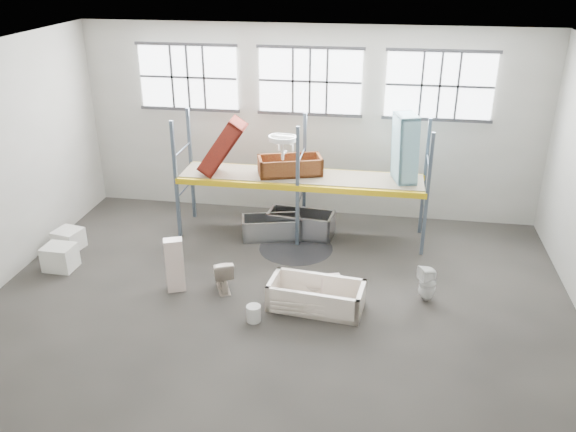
% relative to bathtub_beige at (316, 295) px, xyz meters
% --- Properties ---
extents(floor, '(12.00, 10.00, 0.10)m').
position_rel_bathtub_beige_xyz_m(floor, '(-0.79, -0.20, -0.33)').
color(floor, '#4C4741').
rests_on(floor, ground).
extents(ceiling, '(12.00, 10.00, 0.10)m').
position_rel_bathtub_beige_xyz_m(ceiling, '(-0.79, -0.20, 4.77)').
color(ceiling, silver).
rests_on(ceiling, ground).
extents(wall_back, '(12.00, 0.10, 5.00)m').
position_rel_bathtub_beige_xyz_m(wall_back, '(-0.79, 4.85, 2.22)').
color(wall_back, '#ADABA0').
rests_on(wall_back, ground).
extents(wall_front, '(12.00, 0.10, 5.00)m').
position_rel_bathtub_beige_xyz_m(wall_front, '(-0.79, -5.25, 2.22)').
color(wall_front, '#BBBAAE').
rests_on(wall_front, ground).
extents(window_left, '(2.60, 0.04, 1.60)m').
position_rel_bathtub_beige_xyz_m(window_left, '(-3.99, 4.74, 3.32)').
color(window_left, white).
rests_on(window_left, wall_back).
extents(window_mid, '(2.60, 0.04, 1.60)m').
position_rel_bathtub_beige_xyz_m(window_mid, '(-0.79, 4.74, 3.32)').
color(window_mid, white).
rests_on(window_mid, wall_back).
extents(window_right, '(2.60, 0.04, 1.60)m').
position_rel_bathtub_beige_xyz_m(window_right, '(2.41, 4.74, 3.32)').
color(window_right, white).
rests_on(window_right, wall_back).
extents(rack_upright_la, '(0.08, 0.08, 3.00)m').
position_rel_bathtub_beige_xyz_m(rack_upright_la, '(-3.79, 2.70, 1.22)').
color(rack_upright_la, slate).
rests_on(rack_upright_la, floor).
extents(rack_upright_lb, '(0.08, 0.08, 3.00)m').
position_rel_bathtub_beige_xyz_m(rack_upright_lb, '(-3.79, 3.90, 1.22)').
color(rack_upright_lb, slate).
rests_on(rack_upright_lb, floor).
extents(rack_upright_ma, '(0.08, 0.08, 3.00)m').
position_rel_bathtub_beige_xyz_m(rack_upright_ma, '(-0.79, 2.70, 1.22)').
color(rack_upright_ma, slate).
rests_on(rack_upright_ma, floor).
extents(rack_upright_mb, '(0.08, 0.08, 3.00)m').
position_rel_bathtub_beige_xyz_m(rack_upright_mb, '(-0.79, 3.90, 1.22)').
color(rack_upright_mb, slate).
rests_on(rack_upright_mb, floor).
extents(rack_upright_ra, '(0.08, 0.08, 3.00)m').
position_rel_bathtub_beige_xyz_m(rack_upright_ra, '(2.21, 2.70, 1.22)').
color(rack_upright_ra, slate).
rests_on(rack_upright_ra, floor).
extents(rack_upright_rb, '(0.08, 0.08, 3.00)m').
position_rel_bathtub_beige_xyz_m(rack_upright_rb, '(2.21, 3.90, 1.22)').
color(rack_upright_rb, slate).
rests_on(rack_upright_rb, floor).
extents(rack_beam_front, '(6.00, 0.10, 0.14)m').
position_rel_bathtub_beige_xyz_m(rack_beam_front, '(-0.79, 2.70, 1.22)').
color(rack_beam_front, yellow).
rests_on(rack_beam_front, floor).
extents(rack_beam_back, '(6.00, 0.10, 0.14)m').
position_rel_bathtub_beige_xyz_m(rack_beam_back, '(-0.79, 3.90, 1.22)').
color(rack_beam_back, yellow).
rests_on(rack_beam_back, floor).
extents(shelf_deck, '(5.90, 1.10, 0.03)m').
position_rel_bathtub_beige_xyz_m(shelf_deck, '(-0.79, 3.30, 1.30)').
color(shelf_deck, gray).
rests_on(shelf_deck, floor).
extents(wet_patch, '(1.80, 1.80, 0.00)m').
position_rel_bathtub_beige_xyz_m(wet_patch, '(-0.79, 2.50, -0.28)').
color(wet_patch, black).
rests_on(wet_patch, floor).
extents(bathtub_beige, '(1.98, 1.10, 0.56)m').
position_rel_bathtub_beige_xyz_m(bathtub_beige, '(0.00, 0.00, 0.00)').
color(bathtub_beige, beige).
rests_on(bathtub_beige, floor).
extents(cistern_spare, '(0.45, 0.31, 0.39)m').
position_rel_bathtub_beige_xyz_m(cistern_spare, '(0.23, 0.49, 0.00)').
color(cistern_spare, beige).
rests_on(cistern_spare, bathtub_beige).
extents(sink_in_tub, '(0.51, 0.51, 0.14)m').
position_rel_bathtub_beige_xyz_m(sink_in_tub, '(-0.09, 0.50, -0.12)').
color(sink_in_tub, beige).
rests_on(sink_in_tub, bathtub_beige).
extents(toilet_beige, '(0.68, 0.84, 0.75)m').
position_rel_bathtub_beige_xyz_m(toilet_beige, '(-2.05, 0.37, 0.10)').
color(toilet_beige, beige).
rests_on(toilet_beige, floor).
extents(cistern_tall, '(0.45, 0.37, 1.19)m').
position_rel_bathtub_beige_xyz_m(cistern_tall, '(-3.03, 0.20, 0.32)').
color(cistern_tall, beige).
rests_on(cistern_tall, floor).
extents(toilet_white, '(0.47, 0.46, 0.77)m').
position_rel_bathtub_beige_xyz_m(toilet_white, '(2.22, 0.65, 0.11)').
color(toilet_white, white).
rests_on(toilet_white, floor).
extents(steel_tub_left, '(1.58, 1.02, 0.53)m').
position_rel_bathtub_beige_xyz_m(steel_tub_left, '(-1.49, 3.01, -0.01)').
color(steel_tub_left, '#B2B6BA').
rests_on(steel_tub_left, floor).
extents(steel_tub_right, '(1.71, 0.93, 0.60)m').
position_rel_bathtub_beige_xyz_m(steel_tub_right, '(-0.79, 3.29, 0.02)').
color(steel_tub_right, '#AFB0B7').
rests_on(steel_tub_right, floor).
extents(rust_tub_flat, '(1.68, 1.15, 0.43)m').
position_rel_bathtub_beige_xyz_m(rust_tub_flat, '(-1.08, 3.35, 1.54)').
color(rust_tub_flat, brown).
rests_on(rust_tub_flat, shelf_deck).
extents(rust_tub_tilted, '(1.21, 0.74, 1.45)m').
position_rel_bathtub_beige_xyz_m(rust_tub_tilted, '(-2.69, 3.10, 2.02)').
color(rust_tub_tilted, maroon).
rests_on(rust_tub_tilted, shelf_deck).
extents(sink_on_shelf, '(0.74, 0.61, 0.60)m').
position_rel_bathtub_beige_xyz_m(sink_on_shelf, '(-1.21, 3.05, 1.82)').
color(sink_on_shelf, white).
rests_on(sink_on_shelf, rust_tub_flat).
extents(blue_tub_upright, '(0.69, 0.87, 1.64)m').
position_rel_bathtub_beige_xyz_m(blue_tub_upright, '(1.65, 3.36, 2.12)').
color(blue_tub_upright, '#8BC4D3').
rests_on(blue_tub_upright, shelf_deck).
extents(bucket, '(0.36, 0.36, 0.33)m').
position_rel_bathtub_beige_xyz_m(bucket, '(-1.15, -0.68, -0.11)').
color(bucket, silver).
rests_on(bucket, floor).
extents(carton_near, '(0.68, 0.59, 0.57)m').
position_rel_bathtub_beige_xyz_m(carton_near, '(-5.92, 0.65, 0.01)').
color(carton_near, white).
rests_on(carton_near, floor).
extents(carton_far, '(0.70, 0.70, 0.49)m').
position_rel_bathtub_beige_xyz_m(carton_far, '(-6.22, 1.60, -0.03)').
color(carton_far, white).
rests_on(carton_far, floor).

